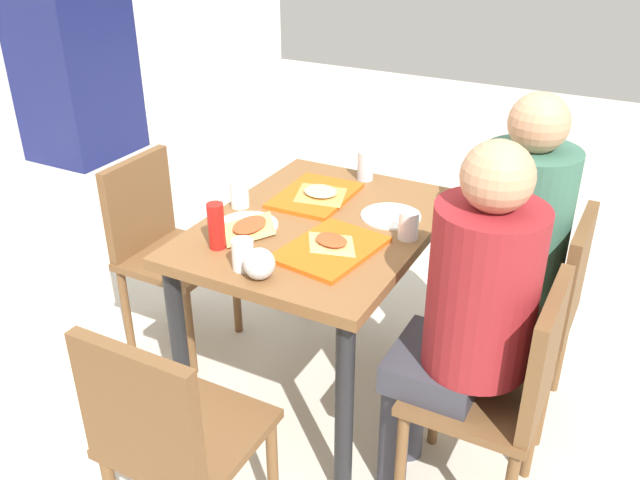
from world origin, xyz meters
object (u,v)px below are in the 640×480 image
Objects in this scene: foil_bundle at (259,264)px; main_table at (320,249)px; tray_red_far at (315,196)px; paper_plate_center at (247,225)px; plastic_cup_a at (240,194)px; drink_fridge at (68,25)px; chair_near_right at (541,303)px; person_in_red at (468,305)px; chair_near_left at (505,385)px; person_in_brown_jacket at (511,234)px; chair_left_end at (169,435)px; chair_far_side at (160,240)px; pizza_slice_b at (321,193)px; pizza_slice_c at (250,226)px; pizza_slice_a at (331,242)px; soda_can at (366,165)px; plastic_cup_c at (243,254)px; tray_red_near at (331,249)px; paper_plate_near_edge at (391,216)px; plastic_cup_b at (408,225)px; condiment_bottle at (216,226)px.

main_table is at bearing 2.53° from foil_bundle.
paper_plate_center is at bearing 163.90° from tray_red_far.
drink_fridge reaches higher than plastic_cup_a.
person_in_red reaches higher than chair_near_right.
chair_near_left is 0.59m from person_in_brown_jacket.
chair_left_end is 3.82× the size of paper_plate_center.
chair_far_side is 0.67× the size of person_in_brown_jacket.
pizza_slice_b is 0.37m from pizza_slice_c.
chair_far_side is 0.73m from tray_red_far.
pizza_slice_a is at bearing -106.65° from plastic_cup_a.
tray_red_far is 2.95× the size of soda_can.
foil_bundle is at bearing 103.46° from chair_near_left.
tray_red_far is 0.59m from plastic_cup_c.
pizza_slice_c is 2.33× the size of plastic_cup_a.
tray_red_near is 1.55× the size of pizza_slice_c.
plastic_cup_c reaches higher than paper_plate_near_edge.
chair_far_side is at bearing 78.77° from tray_red_near.
pizza_slice_c is 0.55m from plastic_cup_b.
chair_near_left is 8.40× the size of foil_bundle.
chair_near_left is 3.82× the size of paper_plate_center.
pizza_slice_c is (0.00, 0.32, 0.01)m from tray_red_near.
chair_near_left is 0.28m from person_in_red.
chair_near_right is 0.44× the size of drink_fridge.
soda_can is at bearing -15.03° from pizza_slice_c.
plastic_cup_b is (-0.15, -0.42, 0.03)m from pizza_slice_b.
soda_can reaches higher than chair_near_right.
paper_plate_near_edge is (0.41, 0.42, 0.02)m from person_in_red.
tray_red_far is 0.30m from plastic_cup_a.
drink_fridge reaches higher than soda_can.
soda_can is at bearing 2.53° from main_table.
paper_plate_center is 2.20× the size of plastic_cup_a.
main_table is at bearing -119.26° from drink_fridge.
person_in_brown_jacket is 1.00m from plastic_cup_a.
paper_plate_center is (0.10, 0.84, 0.02)m from person_in_red.
tray_red_far is at bearing -10.63° from condiment_bottle.
drink_fridge reaches higher than pizza_slice_c.
plastic_cup_a is (0.15, 0.46, 0.04)m from tray_red_near.
pizza_slice_c is (-0.44, 0.81, 0.04)m from person_in_brown_jacket.
condiment_bottle is (-0.31, -0.12, 0.03)m from plastic_cup_a.
person_in_brown_jacket is 0.66m from tray_red_near.
foil_bundle is (-0.59, 0.19, 0.05)m from paper_plate_near_edge.
chair_far_side is at bearing 90.00° from main_table.
pizza_slice_c is (-0.18, 0.18, 0.13)m from main_table.
pizza_slice_c is (-0.44, 0.95, 0.28)m from chair_near_right.
soda_can is (0.60, 0.15, 0.04)m from pizza_slice_a.
chair_near_left is 0.61m from plastic_cup_b.
main_table is 0.37m from plastic_cup_b.
condiment_bottle reaches higher than soda_can.
tray_red_near reaches higher than paper_plate_center.
foil_bundle is at bearing -177.47° from main_table.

